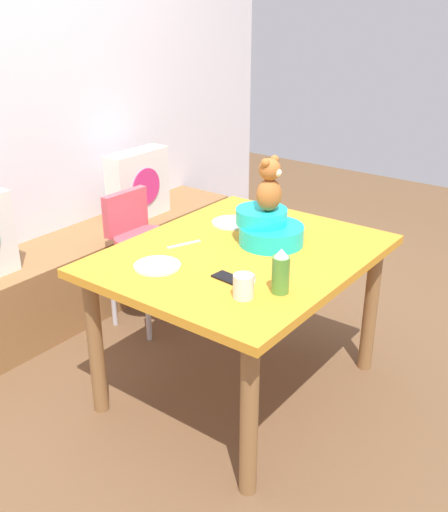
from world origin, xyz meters
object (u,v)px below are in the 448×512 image
at_px(dining_table, 241,271).
at_px(infant_seat_teal, 268,228).
at_px(pillow_floral_right, 138,185).
at_px(teddy_bear, 269,186).
at_px(dinner_plate_far, 232,223).
at_px(cell_phone, 229,278).
at_px(ketchup_bottle, 281,272).
at_px(highchair, 142,241).
at_px(coffee_mug, 244,286).
at_px(dinner_plate_near, 157,266).

bearing_deg(dining_table, infant_seat_teal, -13.52).
relative_size(pillow_floral_right, teddy_bear, 1.76).
relative_size(pillow_floral_right, dining_table, 0.35).
bearing_deg(teddy_bear, dinner_plate_far, 70.34).
height_order(dinner_plate_far, cell_phone, dinner_plate_far).
xyz_separation_m(ketchup_bottle, cell_phone, (-0.03, 0.23, -0.08)).
distance_m(highchair, infant_seat_teal, 0.91).
distance_m(dining_table, cell_phone, 0.31).
bearing_deg(teddy_bear, coffee_mug, -156.15).
distance_m(pillow_floral_right, dinner_plate_near, 1.42).
relative_size(teddy_bear, dinner_plate_near, 1.25).
bearing_deg(highchair, cell_phone, -115.75).
height_order(highchair, dinner_plate_near, highchair).
bearing_deg(highchair, dinner_plate_far, -83.84).
bearing_deg(cell_phone, dining_table, -149.04).
bearing_deg(dinner_plate_far, pillow_floral_right, 71.26).
distance_m(ketchup_bottle, cell_phone, 0.24).
distance_m(dinner_plate_near, cell_phone, 0.33).
height_order(dining_table, infant_seat_teal, infant_seat_teal).
bearing_deg(dining_table, ketchup_bottle, -124.04).
height_order(infant_seat_teal, ketchup_bottle, ketchup_bottle).
bearing_deg(pillow_floral_right, dinner_plate_near, -132.06).
bearing_deg(coffee_mug, cell_phone, 55.95).
relative_size(teddy_bear, ketchup_bottle, 1.35).
bearing_deg(dinner_plate_far, ketchup_bottle, -129.61).
height_order(pillow_floral_right, teddy_bear, teddy_bear).
bearing_deg(dining_table, cell_phone, -154.22).
relative_size(pillow_floral_right, cell_phone, 3.06).
xyz_separation_m(infant_seat_teal, dinner_plate_near, (-0.51, 0.22, -0.07)).
xyz_separation_m(coffee_mug, dinner_plate_far, (0.62, 0.51, -0.04)).
distance_m(dining_table, teddy_bear, 0.41).
distance_m(pillow_floral_right, infant_seat_teal, 1.36).
xyz_separation_m(dining_table, coffee_mug, (-0.36, -0.27, 0.15)).
height_order(dinner_plate_near, dinner_plate_far, same).
bearing_deg(infant_seat_teal, teddy_bear, -90.00).
height_order(dining_table, ketchup_bottle, ketchup_bottle).
xyz_separation_m(dining_table, ketchup_bottle, (-0.24, -0.35, 0.18)).
relative_size(teddy_bear, dinner_plate_far, 1.25).
relative_size(dining_table, infant_seat_teal, 3.80).
height_order(highchair, cell_phone, highchair).
bearing_deg(teddy_bear, infant_seat_teal, 90.00).
xyz_separation_m(dining_table, cell_phone, (-0.27, -0.13, 0.10)).
xyz_separation_m(highchair, dinner_plate_far, (0.06, -0.58, 0.22)).
distance_m(highchair, cell_phone, 1.08).
distance_m(teddy_bear, dinner_plate_far, 0.41).
height_order(dining_table, coffee_mug, coffee_mug).
bearing_deg(teddy_bear, dinner_plate_near, 156.24).
bearing_deg(pillow_floral_right, cell_phone, -122.15).
bearing_deg(infant_seat_teal, ketchup_bottle, -141.27).
bearing_deg(cell_phone, pillow_floral_right, -116.96).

